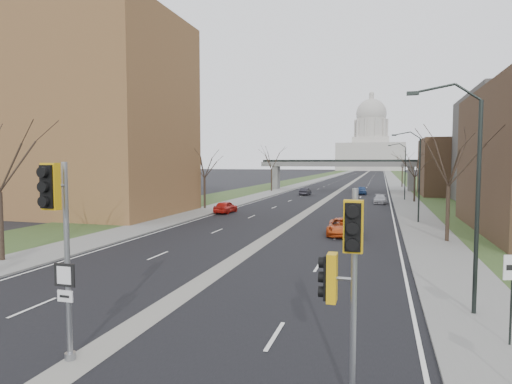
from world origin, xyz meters
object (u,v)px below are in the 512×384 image
at_px(signal_pole_right, 345,268).
at_px(car_left_far, 305,192).
at_px(car_right_mid, 380,199).
at_px(speed_limit_sign, 512,283).
at_px(car_left_near, 226,207).
at_px(car_right_near, 342,227).
at_px(car_right_far, 362,190).
at_px(signal_pole_median, 58,225).

xyz_separation_m(signal_pole_right, car_left_far, (-12.28, 65.87, -2.79)).
height_order(car_left_far, car_right_mid, car_left_far).
distance_m(speed_limit_sign, car_left_near, 37.93).
relative_size(car_left_near, car_right_near, 0.85).
bearing_deg(car_left_near, car_right_far, -109.24).
distance_m(signal_pole_right, car_right_far, 70.89).
bearing_deg(signal_pole_median, car_left_far, 93.15).
bearing_deg(car_right_mid, speed_limit_sign, -85.08).
height_order(signal_pole_median, car_left_near, signal_pole_median).
relative_size(signal_pole_right, car_right_far, 1.18).
bearing_deg(car_right_far, signal_pole_median, -96.36).
relative_size(signal_pole_median, speed_limit_sign, 2.04).
distance_m(signal_pole_median, signal_pole_right, 7.99).
bearing_deg(car_right_far, car_left_near, -113.96).
bearing_deg(signal_pole_median, car_right_mid, 80.24).
height_order(signal_pole_right, car_right_near, signal_pole_right).
relative_size(speed_limit_sign, car_right_mid, 0.65).
xyz_separation_m(signal_pole_right, car_left_near, (-16.50, 36.40, -2.73)).
relative_size(signal_pole_right, speed_limit_sign, 1.83).
xyz_separation_m(speed_limit_sign, car_left_far, (-17.01, 60.88, -1.44)).
xyz_separation_m(speed_limit_sign, car_left_near, (-21.23, 31.41, -1.38)).
relative_size(car_left_far, car_right_mid, 0.89).
bearing_deg(car_right_mid, signal_pole_median, -99.10).
relative_size(speed_limit_sign, car_left_near, 0.69).
bearing_deg(car_left_far, signal_pole_right, 105.09).
height_order(signal_pole_median, car_right_far, signal_pole_median).
relative_size(car_left_near, car_left_far, 1.06).
bearing_deg(speed_limit_sign, car_left_far, 86.40).
bearing_deg(car_left_far, car_left_near, 86.38).
relative_size(car_right_near, car_right_mid, 1.10).
relative_size(signal_pole_right, car_right_mid, 1.20).
bearing_deg(car_right_near, car_left_near, 138.36).
bearing_deg(car_left_far, car_right_near, 108.29).
bearing_deg(car_left_near, car_left_far, -95.53).
height_order(signal_pole_right, speed_limit_sign, signal_pole_right).
xyz_separation_m(signal_pole_median, speed_limit_sign, (12.69, 4.90, -1.99)).
bearing_deg(signal_pole_right, car_right_near, 95.42).
xyz_separation_m(car_right_mid, car_right_far, (-3.32, 17.47, 0.12)).
xyz_separation_m(car_left_near, car_right_far, (13.79, 34.39, 0.05)).
bearing_deg(signal_pole_median, signal_pole_right, -1.27).
distance_m(signal_pole_median, car_right_mid, 54.03).
bearing_deg(speed_limit_sign, car_right_mid, 75.65).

